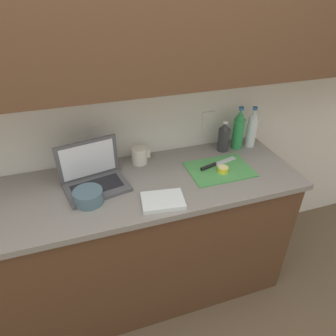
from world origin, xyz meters
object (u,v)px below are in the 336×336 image
object	(u,v)px
measuring_cup	(139,155)
bottle_water_clear	(252,128)
bowl_white	(88,197)
cutting_board	(220,169)
lemon_half_cut	(223,169)
bottle_oil_tall	(238,130)
bottle_green_soda	(224,137)
laptop	(93,176)
knife	(213,165)

from	to	relation	value
measuring_cup	bottle_water_clear	bearing A→B (deg)	-1.00
measuring_cup	bowl_white	xyz separation A→B (m)	(-0.34, -0.30, -0.02)
cutting_board	lemon_half_cut	world-z (taller)	lemon_half_cut
bowl_white	bottle_oil_tall	bearing A→B (deg)	15.73
bottle_green_soda	bottle_oil_tall	xyz separation A→B (m)	(0.10, 0.00, 0.04)
laptop	bowl_white	world-z (taller)	laptop
laptop	bottle_oil_tall	world-z (taller)	bottle_oil_tall
laptop	bottle_oil_tall	xyz separation A→B (m)	(0.97, 0.14, 0.08)
bottle_oil_tall	knife	bearing A→B (deg)	-145.55
lemon_half_cut	bottle_oil_tall	world-z (taller)	bottle_oil_tall
cutting_board	bowl_white	world-z (taller)	bowl_white
bottle_water_clear	bowl_white	size ratio (longest dim) A/B	1.85
bottle_green_soda	measuring_cup	world-z (taller)	bottle_green_soda
measuring_cup	bowl_white	distance (m)	0.46
knife	bottle_water_clear	size ratio (longest dim) A/B	0.97
cutting_board	knife	world-z (taller)	knife
lemon_half_cut	bottle_green_soda	world-z (taller)	bottle_green_soda
cutting_board	knife	xyz separation A→B (m)	(-0.03, 0.04, 0.01)
bottle_green_soda	bottle_water_clear	xyz separation A→B (m)	(0.21, -0.00, 0.03)
bottle_water_clear	measuring_cup	xyz separation A→B (m)	(-0.78, 0.01, -0.08)
measuring_cup	lemon_half_cut	bearing A→B (deg)	-31.06
lemon_half_cut	measuring_cup	world-z (taller)	measuring_cup
laptop	lemon_half_cut	size ratio (longest dim) A/B	5.88
bottle_green_soda	cutting_board	bearing A→B (deg)	-120.58
cutting_board	lemon_half_cut	bearing A→B (deg)	-85.14
lemon_half_cut	bottle_water_clear	xyz separation A→B (m)	(0.33, 0.25, 0.10)
bottle_water_clear	bowl_white	distance (m)	1.16
cutting_board	measuring_cup	bearing A→B (deg)	152.23
lemon_half_cut	bottle_green_soda	size ratio (longest dim) A/B	0.30
knife	measuring_cup	distance (m)	0.46
bottle_green_soda	bowl_white	world-z (taller)	bottle_green_soda
laptop	bottle_green_soda	distance (m)	0.88
laptop	bottle_water_clear	bearing A→B (deg)	-3.90
bottle_oil_tall	measuring_cup	xyz separation A→B (m)	(-0.68, 0.01, -0.08)
lemon_half_cut	measuring_cup	bearing A→B (deg)	148.94
bottle_oil_tall	bowl_white	size ratio (longest dim) A/B	1.93
lemon_half_cut	bottle_green_soda	distance (m)	0.29
knife	laptop	bearing A→B (deg)	160.63
knife	lemon_half_cut	world-z (taller)	lemon_half_cut
cutting_board	bottle_water_clear	size ratio (longest dim) A/B	1.35
bowl_white	cutting_board	bearing A→B (deg)	4.95
laptop	bottle_green_soda	size ratio (longest dim) A/B	1.75
measuring_cup	bottle_oil_tall	bearing A→B (deg)	-1.16
knife	bottle_green_soda	xyz separation A→B (m)	(0.16, 0.18, 0.08)
laptop	bottle_water_clear	distance (m)	1.09
bottle_green_soda	measuring_cup	bearing A→B (deg)	178.63
bottle_water_clear	cutting_board	bearing A→B (deg)	-146.96
measuring_cup	bowl_white	bearing A→B (deg)	-138.81
laptop	bottle_water_clear	world-z (taller)	bottle_water_clear
lemon_half_cut	bowl_white	world-z (taller)	bowl_white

